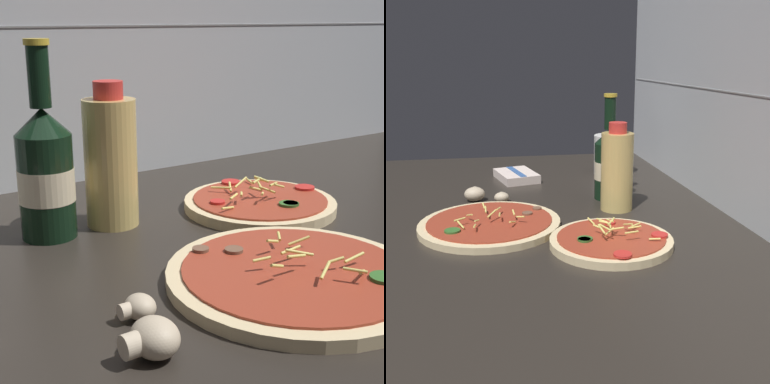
% 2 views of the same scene
% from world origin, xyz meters
% --- Properties ---
extents(counter_slab, '(1.60, 0.90, 0.03)m').
position_xyz_m(counter_slab, '(0.00, 0.00, 0.01)').
color(counter_slab, '#28231E').
rests_on(counter_slab, ground).
extents(tile_backsplash, '(1.60, 0.01, 0.60)m').
position_xyz_m(tile_backsplash, '(0.00, 0.45, 0.30)').
color(tile_backsplash, silver).
rests_on(tile_backsplash, ground).
extents(pizza_near, '(0.30, 0.30, 0.04)m').
position_xyz_m(pizza_near, '(-0.03, -0.09, 0.03)').
color(pizza_near, beige).
rests_on(pizza_near, counter_slab).
extents(pizza_far, '(0.24, 0.24, 0.05)m').
position_xyz_m(pizza_far, '(0.11, 0.14, 0.03)').
color(pizza_far, beige).
rests_on(pizza_far, counter_slab).
extents(beer_bottle, '(0.08, 0.08, 0.26)m').
position_xyz_m(beer_bottle, '(-0.21, 0.21, 0.12)').
color(beer_bottle, black).
rests_on(beer_bottle, counter_slab).
extents(oil_bottle, '(0.08, 0.08, 0.21)m').
position_xyz_m(oil_bottle, '(-0.12, 0.21, 0.12)').
color(oil_bottle, '#D6B766').
rests_on(oil_bottle, counter_slab).
extents(mushroom_left, '(0.04, 0.04, 0.03)m').
position_xyz_m(mushroom_left, '(-0.22, -0.06, 0.04)').
color(mushroom_left, beige).
rests_on(mushroom_left, counter_slab).
extents(mushroom_right, '(0.05, 0.05, 0.04)m').
position_xyz_m(mushroom_right, '(-0.25, -0.13, 0.04)').
color(mushroom_right, beige).
rests_on(mushroom_right, counter_slab).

